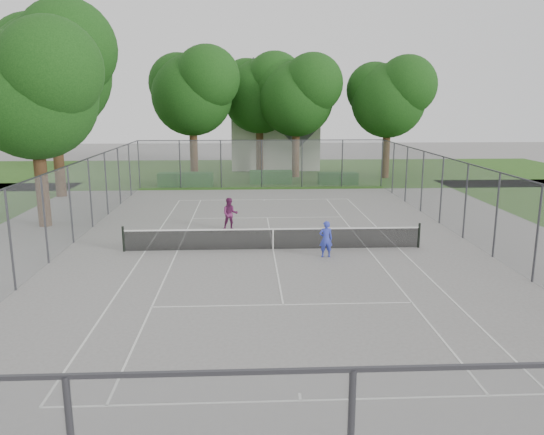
{
  "coord_description": "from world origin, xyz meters",
  "views": [
    {
      "loc": [
        -1.1,
        -22.08,
        6.28
      ],
      "look_at": [
        0.0,
        1.0,
        1.2
      ],
      "focal_mm": 35.0,
      "sensor_mm": 36.0,
      "label": 1
    }
  ],
  "objects_px": {
    "tennis_net": "(273,238)",
    "girl_player": "(326,239)",
    "woman_player": "(230,214)",
    "house": "(274,125)"
  },
  "relations": [
    {
      "from": "tennis_net",
      "to": "girl_player",
      "type": "distance_m",
      "value": 2.44
    },
    {
      "from": "girl_player",
      "to": "woman_player",
      "type": "bearing_deg",
      "value": -52.53
    },
    {
      "from": "girl_player",
      "to": "woman_player",
      "type": "height_order",
      "value": "woman_player"
    },
    {
      "from": "tennis_net",
      "to": "house",
      "type": "distance_m",
      "value": 29.5
    },
    {
      "from": "tennis_net",
      "to": "woman_player",
      "type": "relative_size",
      "value": 7.94
    },
    {
      "from": "tennis_net",
      "to": "house",
      "type": "xyz_separation_m",
      "value": [
        1.58,
        29.24,
        3.54
      ]
    },
    {
      "from": "tennis_net",
      "to": "house",
      "type": "relative_size",
      "value": 1.28
    },
    {
      "from": "woman_player",
      "to": "girl_player",
      "type": "bearing_deg",
      "value": -54.44
    },
    {
      "from": "house",
      "to": "tennis_net",
      "type": "bearing_deg",
      "value": -93.09
    },
    {
      "from": "tennis_net",
      "to": "girl_player",
      "type": "relative_size",
      "value": 8.49
    }
  ]
}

